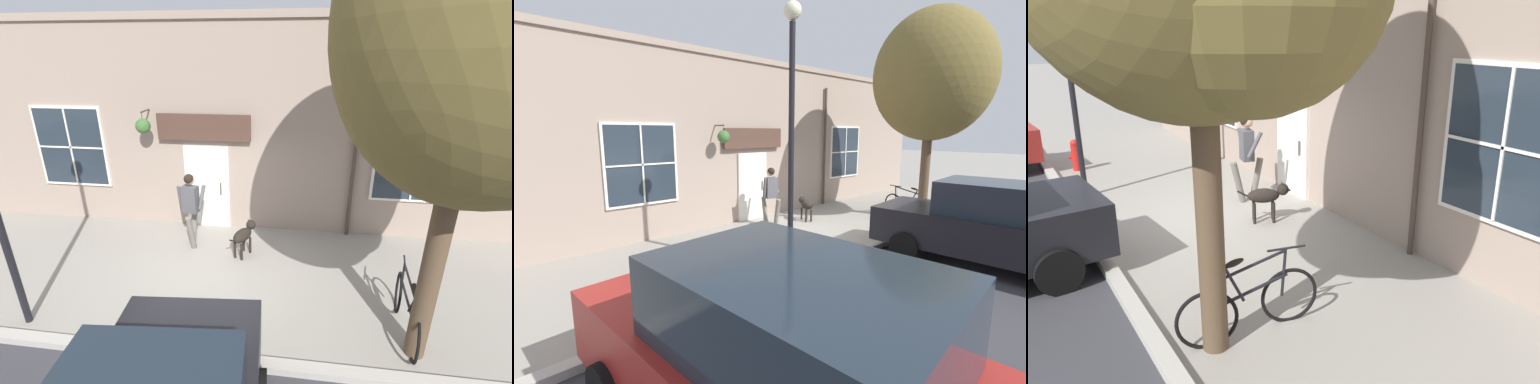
# 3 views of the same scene
# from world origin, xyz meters

# --- Properties ---
(ground_plane) EXTENTS (90.00, 90.00, 0.00)m
(ground_plane) POSITION_xyz_m (0.00, 0.00, 0.00)
(ground_plane) COLOR gray
(storefront_facade) EXTENTS (0.95, 18.00, 4.96)m
(storefront_facade) POSITION_xyz_m (-2.34, -0.00, 2.48)
(storefront_facade) COLOR gray
(storefront_facade) RESTS_ON ground_plane
(pedestrian_walking) EXTENTS (0.78, 0.61, 1.73)m
(pedestrian_walking) POSITION_xyz_m (-1.17, -0.64, 1.04)
(pedestrian_walking) COLOR #6B665B
(pedestrian_walking) RESTS_ON ground_plane
(dog_on_leash) EXTENTS (0.92, 0.49, 0.73)m
(dog_on_leash) POSITION_xyz_m (-0.91, 0.59, 0.49)
(dog_on_leash) COLOR black
(dog_on_leash) RESTS_ON ground_plane
(leaning_bicycle) EXTENTS (1.74, 0.21, 1.00)m
(leaning_bicycle) POSITION_xyz_m (0.97, 3.49, 0.38)
(leaning_bicycle) COLOR black
(leaning_bicycle) RESTS_ON ground_plane
(street_lamp) EXTENTS (0.32, 0.32, 5.00)m
(street_lamp) POSITION_xyz_m (1.60, -2.61, 3.25)
(street_lamp) COLOR black
(street_lamp) RESTS_ON ground_plane
(fire_hydrant) EXTENTS (0.34, 0.20, 0.77)m
(fire_hydrant) POSITION_xyz_m (1.37, -4.77, 0.40)
(fire_hydrant) COLOR red
(fire_hydrant) RESTS_ON ground_plane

